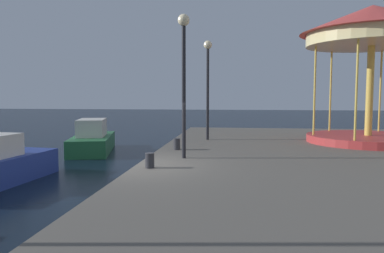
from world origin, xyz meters
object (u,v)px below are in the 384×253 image
Objects in this scene: lamp_post_near_edge at (184,61)px; bollard_north at (150,160)px; lamp_post_mid_promenade at (208,72)px; bollard_south at (177,144)px; motorboat_green at (92,140)px; carousel at (372,40)px.

bollard_north is (-0.68, -1.64, -2.76)m from lamp_post_near_edge.
lamp_post_near_edge reaches higher than lamp_post_mid_promenade.
lamp_post_near_edge is at bearing -94.05° from lamp_post_mid_promenade.
motorboat_green is at bearing 138.89° from bollard_south.
carousel is 1.32× the size of lamp_post_mid_promenade.
lamp_post_near_edge reaches higher than motorboat_green.
carousel is 6.68m from lamp_post_mid_promenade.
lamp_post_mid_promenade is at bearing -10.55° from motorboat_green.
bollard_north is at bearing -93.07° from bollard_south.
lamp_post_near_edge is at bearing -48.06° from motorboat_green.
carousel reaches higher than bollard_north.
carousel is at bearing 21.19° from bollard_south.
carousel is 8.86m from bollard_south.
motorboat_green is 8.55m from lamp_post_near_edge.
motorboat_green is 11.99× the size of bollard_south.
bollard_south is (4.80, -4.19, 0.41)m from motorboat_green.
lamp_post_near_edge is 10.85× the size of bollard_south.
lamp_post_near_edge is at bearing -73.68° from bollard_south.
bollard_north is 1.00× the size of bollard_south.
carousel reaches higher than bollard_south.
motorboat_green is 6.54m from lamp_post_mid_promenade.
carousel reaches higher than lamp_post_near_edge.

